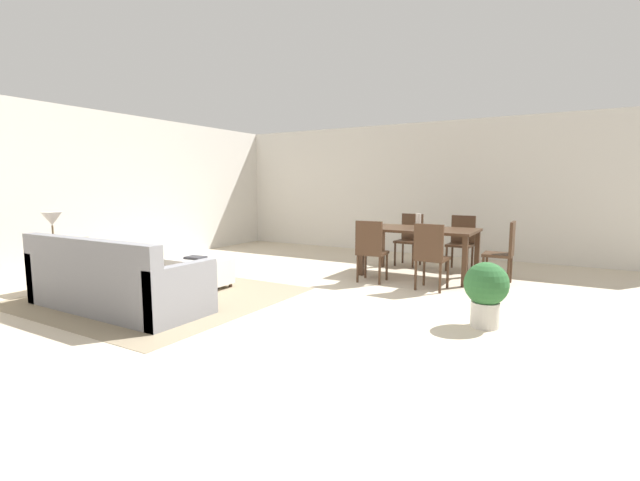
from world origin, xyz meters
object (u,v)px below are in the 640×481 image
at_px(couch, 114,284).
at_px(potted_plant, 486,290).
at_px(side_table, 55,260).
at_px(ottoman_table, 193,270).
at_px(dining_chair_far_left, 410,236).
at_px(dining_chair_near_left, 371,248).
at_px(table_lamp, 52,220).
at_px(vase_centerpiece, 418,221).
at_px(book_on_ottoman, 196,258).
at_px(dining_chair_head_east, 504,249).
at_px(dining_table, 420,234).
at_px(dining_chair_far_right, 461,239).
at_px(dining_chair_near_right, 430,253).

bearing_deg(couch, potted_plant, 21.37).
relative_size(couch, side_table, 4.11).
bearing_deg(ottoman_table, dining_chair_far_left, 57.89).
height_order(couch, dining_chair_near_left, dining_chair_near_left).
bearing_deg(potted_plant, dining_chair_far_left, 121.38).
xyz_separation_m(table_lamp, vase_centerpiece, (3.86, 3.51, -0.09)).
relative_size(couch, book_on_ottoman, 8.80).
distance_m(side_table, dining_chair_far_left, 5.58).
distance_m(dining_chair_near_left, dining_chair_head_east, 1.92).
height_order(ottoman_table, potted_plant, potted_plant).
bearing_deg(potted_plant, couch, -158.63).
bearing_deg(dining_chair_head_east, table_lamp, -145.45).
relative_size(vase_centerpiece, potted_plant, 0.35).
bearing_deg(side_table, dining_chair_near_left, 38.05).
bearing_deg(dining_table, dining_chair_far_left, 117.42).
xyz_separation_m(couch, ottoman_table, (-0.05, 1.27, -0.05)).
bearing_deg(side_table, potted_plant, 14.58).
height_order(dining_chair_far_left, potted_plant, dining_chair_far_left).
distance_m(dining_chair_far_right, dining_chair_head_east, 1.17).
height_order(dining_chair_near_right, book_on_ottoman, dining_chair_near_right).
xyz_separation_m(dining_chair_near_left, vase_centerpiece, (0.44, 0.83, 0.36)).
xyz_separation_m(ottoman_table, dining_chair_near_right, (2.94, 1.49, 0.28)).
bearing_deg(ottoman_table, dining_chair_near_right, 26.87).
bearing_deg(dining_table, dining_chair_far_right, 62.54).
xyz_separation_m(dining_chair_near_left, dining_chair_near_right, (0.90, -0.05, 0.00)).
relative_size(dining_chair_near_left, dining_chair_far_right, 1.00).
bearing_deg(ottoman_table, couch, -87.72).
distance_m(ottoman_table, side_table, 1.81).
height_order(dining_chair_head_east, book_on_ottoman, dining_chair_head_east).
bearing_deg(dining_chair_far_right, potted_plant, -72.76).
bearing_deg(table_lamp, book_on_ottoman, 36.70).
bearing_deg(table_lamp, dining_chair_near_left, 38.05).
bearing_deg(table_lamp, potted_plant, 14.58).
height_order(side_table, dining_table, dining_table).
distance_m(ottoman_table, dining_chair_head_east, 4.46).
xyz_separation_m(side_table, potted_plant, (5.28, 1.37, -0.05)).
xyz_separation_m(dining_chair_near_left, dining_chair_head_east, (1.71, 0.86, 0.00)).
distance_m(dining_table, dining_chair_far_right, 0.99).
height_order(dining_table, dining_chair_far_right, dining_chair_far_right).
relative_size(couch, dining_chair_far_right, 2.49).
xyz_separation_m(table_lamp, book_on_ottoman, (1.48, 1.10, -0.53)).
distance_m(dining_chair_head_east, vase_centerpiece, 1.33).
bearing_deg(dining_chair_far_left, dining_chair_near_left, -90.22).
xyz_separation_m(couch, table_lamp, (-1.44, 0.13, 0.67)).
xyz_separation_m(dining_chair_far_left, potted_plant, (1.84, -3.02, -0.13)).
bearing_deg(table_lamp, dining_chair_head_east, 34.55).
bearing_deg(book_on_ottoman, couch, -91.86).
bearing_deg(dining_chair_head_east, book_on_ottoman, -146.36).
bearing_deg(couch, ottoman_table, 92.28).
distance_m(dining_chair_near_left, dining_chair_far_left, 1.71).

